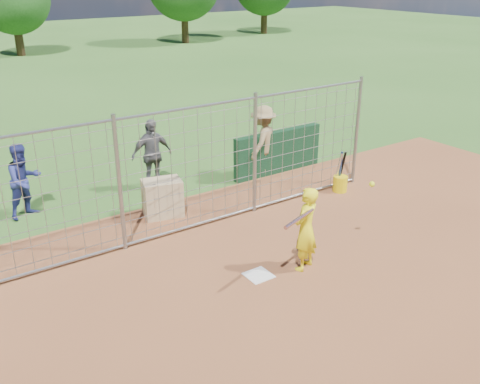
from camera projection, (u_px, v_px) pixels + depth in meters
ground at (252, 271)px, 9.35m from camera, size 100.00×100.00×0.00m
infield_dirt at (384, 368)px, 7.07m from camera, size 18.00×18.00×0.00m
home_plate at (259, 275)px, 9.19m from camera, size 0.43×0.43×0.02m
dugout_wall at (278, 152)px, 13.64m from camera, size 2.60×0.20×1.10m
batter at (306, 229)px, 9.15m from camera, size 0.65×0.54×1.53m
bystander_a at (24, 181)px, 11.13m from camera, size 0.94×0.83×1.60m
bystander_b at (152, 155)px, 12.47m from camera, size 1.01×0.42×1.72m
bystander_c at (263, 141)px, 13.35m from camera, size 1.33×1.18×1.79m
equipment_bin at (163, 198)px, 11.29m from camera, size 0.91×0.72×0.80m
equipment_in_play at (318, 209)px, 8.82m from camera, size 2.20×0.35×0.26m
bucket_with_bats at (340, 182)px, 12.58m from camera, size 0.34×0.34×0.98m
backstop_fence at (192, 170)px, 10.38m from camera, size 9.08×0.08×2.60m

